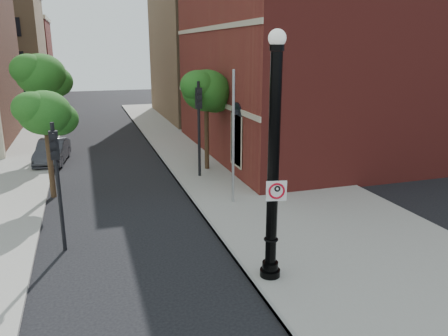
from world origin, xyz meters
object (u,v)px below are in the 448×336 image
object	(u,v)px
no_parking_sign	(276,191)
traffic_signal_left	(56,166)
parked_car	(52,151)
lamppost	(273,173)
traffic_signal_right	(199,114)

from	to	relation	value
no_parking_sign	traffic_signal_left	world-z (taller)	traffic_signal_left
no_parking_sign	parked_car	distance (m)	17.60
lamppost	traffic_signal_right	size ratio (longest dim) A/B	1.42
no_parking_sign	parked_car	size ratio (longest dim) A/B	0.14
lamppost	parked_car	world-z (taller)	lamppost
no_parking_sign	parked_car	bearing A→B (deg)	124.15
lamppost	parked_car	distance (m)	17.49
parked_car	traffic_signal_right	distance (m)	9.53
traffic_signal_left	traffic_signal_right	distance (m)	9.20
parked_car	traffic_signal_left	xyz separation A→B (m)	(0.96, -12.17, 2.19)
no_parking_sign	traffic_signal_right	world-z (taller)	traffic_signal_right
lamppost	traffic_signal_left	xyz separation A→B (m)	(-5.69, 3.81, -0.32)
lamppost	no_parking_sign	world-z (taller)	lamppost
lamppost	no_parking_sign	xyz separation A→B (m)	(0.04, -0.17, -0.45)
lamppost	traffic_signal_left	bearing A→B (deg)	146.21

